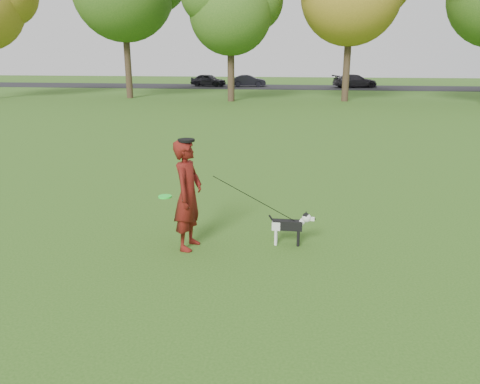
# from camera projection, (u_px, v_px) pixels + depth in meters

# --- Properties ---
(ground) EXTENTS (120.00, 120.00, 0.00)m
(ground) POSITION_uv_depth(u_px,v_px,m) (247.00, 243.00, 8.51)
(ground) COLOR #285116
(ground) RESTS_ON ground
(road) EXTENTS (120.00, 7.00, 0.02)m
(road) POSITION_uv_depth(u_px,v_px,m) (292.00, 87.00, 46.52)
(road) COLOR black
(road) RESTS_ON ground
(man) EXTENTS (0.56, 0.77, 1.94)m
(man) POSITION_uv_depth(u_px,v_px,m) (188.00, 195.00, 8.08)
(man) COLOR #510D0B
(man) RESTS_ON ground
(dog) EXTENTS (0.84, 0.17, 0.64)m
(dog) POSITION_uv_depth(u_px,v_px,m) (291.00, 224.00, 8.35)
(dog) COLOR black
(dog) RESTS_ON ground
(car_left) EXTENTS (3.86, 2.45, 1.22)m
(car_left) POSITION_uv_depth(u_px,v_px,m) (208.00, 80.00, 47.36)
(car_left) COLOR black
(car_left) RESTS_ON road
(car_mid) EXTENTS (3.57, 1.52, 1.14)m
(car_mid) POSITION_uv_depth(u_px,v_px,m) (249.00, 81.00, 46.88)
(car_mid) COLOR black
(car_mid) RESTS_ON road
(car_right) EXTENTS (4.64, 2.90, 1.25)m
(car_right) POSITION_uv_depth(u_px,v_px,m) (355.00, 81.00, 45.60)
(car_right) COLOR black
(car_right) RESTS_ON road
(man_held_items) EXTENTS (2.38, 0.61, 1.52)m
(man_held_items) POSITION_uv_depth(u_px,v_px,m) (256.00, 200.00, 8.09)
(man_held_items) COLOR #20FF36
(man_held_items) RESTS_ON ground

